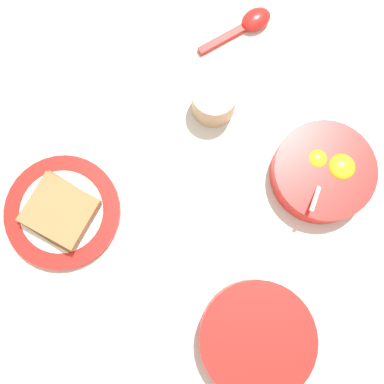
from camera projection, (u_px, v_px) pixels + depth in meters
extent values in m
plane|color=beige|center=(216.00, 191.00, 0.82)|extent=(3.00, 3.00, 0.00)
cylinder|color=red|center=(322.00, 173.00, 0.80)|extent=(0.18, 0.18, 0.05)
cylinder|color=white|center=(323.00, 172.00, 0.79)|extent=(0.15, 0.15, 0.02)
ellipsoid|color=yellow|center=(317.00, 159.00, 0.78)|extent=(0.04, 0.04, 0.02)
ellipsoid|color=yellow|center=(341.00, 167.00, 0.78)|extent=(0.05, 0.05, 0.03)
cylinder|color=black|center=(331.00, 162.00, 0.78)|extent=(0.03, 0.03, 0.00)
ellipsoid|color=silver|center=(321.00, 180.00, 0.78)|extent=(0.03, 0.02, 0.01)
cube|color=silver|center=(315.00, 199.00, 0.75)|extent=(0.05, 0.03, 0.03)
cylinder|color=red|center=(63.00, 212.00, 0.80)|extent=(0.21, 0.21, 0.02)
cylinder|color=white|center=(61.00, 211.00, 0.80)|extent=(0.15, 0.15, 0.00)
cube|color=brown|center=(59.00, 211.00, 0.79)|extent=(0.14, 0.14, 0.01)
cube|color=#9E7042|center=(59.00, 211.00, 0.77)|extent=(0.14, 0.14, 0.01)
ellipsoid|color=red|center=(256.00, 19.00, 0.87)|extent=(0.06, 0.05, 0.03)
cube|color=red|center=(222.00, 39.00, 0.87)|extent=(0.10, 0.02, 0.01)
cylinder|color=red|center=(256.00, 338.00, 0.75)|extent=(0.19, 0.19, 0.05)
cylinder|color=white|center=(258.00, 340.00, 0.73)|extent=(0.16, 0.16, 0.02)
cylinder|color=tan|center=(214.00, 100.00, 0.82)|extent=(0.08, 0.08, 0.07)
cylinder|color=#472B16|center=(214.00, 95.00, 0.79)|extent=(0.07, 0.07, 0.01)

